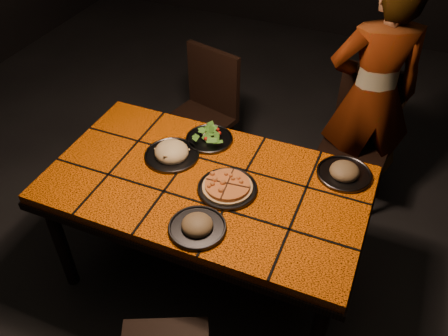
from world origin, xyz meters
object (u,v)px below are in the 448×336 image
at_px(chair_far_left, 205,107).
at_px(plate_pizza, 227,187).
at_px(diner, 372,97).
at_px(plate_pasta, 172,153).
at_px(chair_far_right, 362,127).
at_px(dining_table, 206,192).

height_order(chair_far_left, plate_pizza, chair_far_left).
height_order(diner, plate_pizza, diner).
bearing_deg(plate_pasta, chair_far_right, 48.18).
xyz_separation_m(chair_far_left, plate_pasta, (0.17, -0.79, 0.25)).
xyz_separation_m(chair_far_right, diner, (0.02, -0.04, 0.27)).
distance_m(dining_table, plate_pasta, 0.29).
bearing_deg(plate_pizza, dining_table, 171.22).
bearing_deg(diner, dining_table, 34.51).
height_order(diner, plate_pasta, diner).
distance_m(chair_far_right, diner, 0.27).
relative_size(chair_far_right, plate_pizza, 3.08).
height_order(chair_far_left, plate_pasta, chair_far_left).
relative_size(diner, plate_pizza, 5.33).
bearing_deg(diner, chair_far_left, -16.07).
bearing_deg(chair_far_left, diner, 22.15).
bearing_deg(chair_far_right, diner, -65.05).
xyz_separation_m(dining_table, chair_far_left, (-0.42, 0.89, -0.14)).
height_order(dining_table, plate_pizza, plate_pizza).
xyz_separation_m(chair_far_left, diner, (1.06, 0.14, 0.26)).
xyz_separation_m(dining_table, plate_pizza, (0.12, -0.02, 0.10)).
xyz_separation_m(chair_far_left, chair_far_right, (1.05, 0.19, -0.00)).
distance_m(diner, plate_pizza, 1.18).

